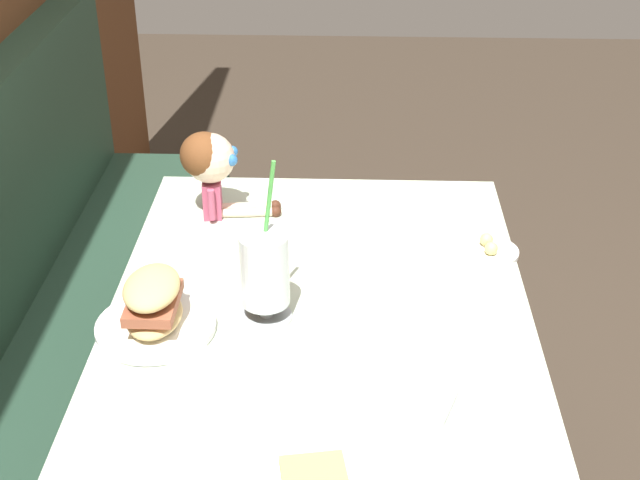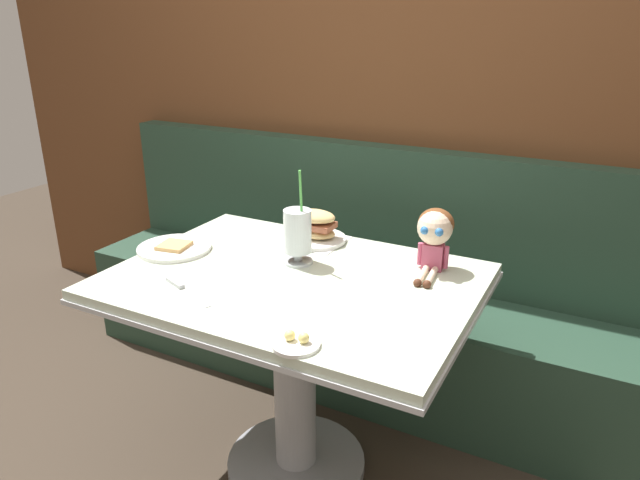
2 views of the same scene
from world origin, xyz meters
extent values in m
cube|color=beige|center=(0.00, 0.18, 0.72)|extent=(1.10, 0.80, 0.03)
cube|color=#B7BABF|center=(0.00, 0.18, 0.70)|extent=(1.11, 0.81, 0.02)
cylinder|color=#A5A8AD|center=(0.00, 0.18, 0.37)|extent=(0.14, 0.14, 0.65)
cube|color=tan|center=(-0.46, 0.17, 0.76)|extent=(0.11, 0.11, 0.01)
cylinder|color=silver|center=(-0.04, 0.28, 0.74)|extent=(0.10, 0.10, 0.01)
cylinder|color=silver|center=(-0.04, 0.28, 0.77)|extent=(0.03, 0.03, 0.03)
cylinder|color=silver|center=(-0.04, 0.28, 0.85)|extent=(0.09, 0.09, 0.14)
cylinder|color=#ADE0A8|center=(-0.04, 0.28, 0.84)|extent=(0.08, 0.08, 0.13)
cylinder|color=#51B74C|center=(-0.02, 0.27, 0.95)|extent=(0.02, 0.04, 0.22)
cube|color=white|center=(-0.08, 0.48, 0.74)|extent=(0.20, 0.20, 0.00)
cylinder|color=white|center=(-0.08, 0.48, 0.75)|extent=(0.22, 0.22, 0.01)
ellipsoid|color=tan|center=(-0.08, 0.48, 0.77)|extent=(0.15, 0.10, 0.04)
cube|color=#995138|center=(-0.08, 0.48, 0.80)|extent=(0.14, 0.09, 0.02)
ellipsoid|color=tan|center=(-0.08, 0.48, 0.83)|extent=(0.15, 0.10, 0.04)
cylinder|color=white|center=(0.21, -0.17, 0.74)|extent=(0.12, 0.12, 0.01)
sphere|color=#F4E07A|center=(0.19, -0.17, 0.76)|extent=(0.03, 0.03, 0.03)
sphere|color=#F4E07A|center=(0.23, -0.16, 0.76)|extent=(0.03, 0.03, 0.03)
cube|color=silver|center=(-0.17, -0.08, 0.74)|extent=(0.14, 0.07, 0.00)
cube|color=#B2B5BA|center=(-0.28, -0.04, 0.75)|extent=(0.09, 0.05, 0.01)
cube|color=#B74C6B|center=(0.36, 0.43, 0.78)|extent=(0.07, 0.05, 0.08)
sphere|color=beige|center=(0.36, 0.43, 0.88)|extent=(0.11, 0.11, 0.11)
ellipsoid|color=brown|center=(0.36, 0.44, 0.89)|extent=(0.12, 0.12, 0.10)
sphere|color=#2D6BB2|center=(0.35, 0.38, 0.88)|extent=(0.03, 0.03, 0.03)
sphere|color=#2D6BB2|center=(0.39, 0.39, 0.88)|extent=(0.03, 0.03, 0.03)
cylinder|color=beige|center=(0.36, 0.35, 0.75)|extent=(0.03, 0.12, 0.02)
cylinder|color=beige|center=(0.38, 0.35, 0.75)|extent=(0.03, 0.12, 0.02)
sphere|color=#4C2819|center=(0.36, 0.29, 0.75)|extent=(0.03, 0.03, 0.03)
sphere|color=#4C2819|center=(0.39, 0.29, 0.75)|extent=(0.03, 0.03, 0.03)
cylinder|color=#B74C6B|center=(0.32, 0.43, 0.79)|extent=(0.02, 0.02, 0.07)
cylinder|color=#B74C6B|center=(0.40, 0.44, 0.79)|extent=(0.02, 0.02, 0.07)
camera|label=1|loc=(-1.41, 0.13, 1.72)|focal=50.76mm
camera|label=2|loc=(0.83, -1.22, 1.48)|focal=32.64mm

